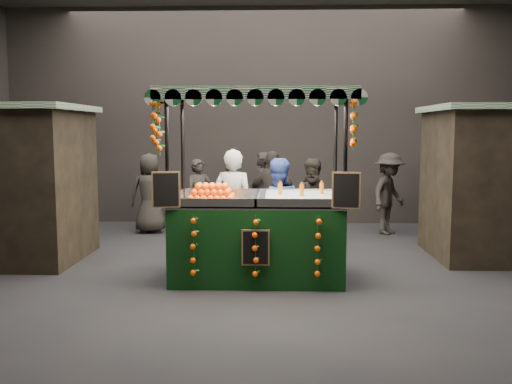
{
  "coord_description": "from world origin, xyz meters",
  "views": [
    {
      "loc": [
        0.29,
        -8.27,
        2.2
      ],
      "look_at": [
        -0.02,
        0.4,
        1.24
      ],
      "focal_mm": 39.79,
      "sensor_mm": 36.0,
      "label": 1
    }
  ],
  "objects": [
    {
      "name": "vendor_grey",
      "position": [
        -0.42,
        1.01,
        0.94
      ],
      "size": [
        0.76,
        0.58,
        1.88
      ],
      "rotation": [
        0.0,
        0.0,
        2.93
      ],
      "color": "gray",
      "rests_on": "ground"
    },
    {
      "name": "shopper_4",
      "position": [
        -2.39,
        3.59,
        0.85
      ],
      "size": [
        0.89,
        0.63,
        1.7
      ],
      "rotation": [
        0.0,
        0.0,
        3.26
      ],
      "color": "#282420",
      "rests_on": "ground"
    },
    {
      "name": "ground",
      "position": [
        0.0,
        0.0,
        0.0
      ],
      "size": [
        12.0,
        12.0,
        0.0
      ],
      "primitive_type": "plane",
      "color": "black",
      "rests_on": "ground"
    },
    {
      "name": "vendor_blue",
      "position": [
        0.3,
        0.94,
        0.87
      ],
      "size": [
        0.91,
        0.74,
        1.73
      ],
      "rotation": [
        0.0,
        0.0,
        3.25
      ],
      "color": "navy",
      "rests_on": "ground"
    },
    {
      "name": "market_hall",
      "position": [
        0.0,
        0.0,
        3.38
      ],
      "size": [
        12.1,
        10.1,
        5.05
      ],
      "color": "black",
      "rests_on": "ground"
    },
    {
      "name": "shopper_5",
      "position": [
        4.5,
        3.76,
        0.94
      ],
      "size": [
        1.51,
        1.73,
        1.89
      ],
      "rotation": [
        0.0,
        0.0,
        2.23
      ],
      "color": "black",
      "rests_on": "ground"
    },
    {
      "name": "shopper_1",
      "position": [
        1.0,
        2.09,
        0.83
      ],
      "size": [
        0.82,
        0.64,
        1.67
      ],
      "rotation": [
        0.0,
        0.0,
        -0.01
      ],
      "color": "#272420",
      "rests_on": "ground"
    },
    {
      "name": "juice_stall",
      "position": [
        0.02,
        -0.11,
        0.86
      ],
      "size": [
        2.85,
        1.68,
        2.76
      ],
      "color": "black",
      "rests_on": "ground"
    },
    {
      "name": "shopper_3",
      "position": [
        2.65,
        3.62,
        0.86
      ],
      "size": [
        1.18,
        1.26,
        1.71
      ],
      "rotation": [
        0.0,
        0.0,
        0.91
      ],
      "color": "black",
      "rests_on": "ground"
    },
    {
      "name": "shopper_7",
      "position": [
        -0.58,
        3.48,
        0.91
      ],
      "size": [
        0.86,
        1.16,
        1.83
      ],
      "rotation": [
        0.0,
        0.0,
        2.01
      ],
      "color": "black",
      "rests_on": "ground"
    },
    {
      "name": "shopper_6",
      "position": [
        -0.03,
        3.82,
        0.85
      ],
      "size": [
        0.47,
        0.66,
        1.71
      ],
      "rotation": [
        0.0,
        0.0,
        -1.68
      ],
      "color": "black",
      "rests_on": "ground"
    },
    {
      "name": "shopper_0",
      "position": [
        -1.32,
        3.45,
        0.79
      ],
      "size": [
        0.69,
        0.62,
        1.58
      ],
      "rotation": [
        0.0,
        0.0,
        0.53
      ],
      "color": "#2C2823",
      "rests_on": "ground"
    },
    {
      "name": "shopper_2",
      "position": [
        0.23,
        2.67,
        0.89
      ],
      "size": [
        1.12,
        0.71,
        1.78
      ],
      "rotation": [
        0.0,
        0.0,
        2.86
      ],
      "color": "#2E2A26",
      "rests_on": "ground"
    }
  ]
}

